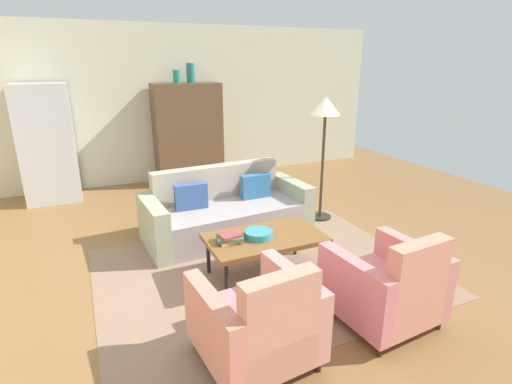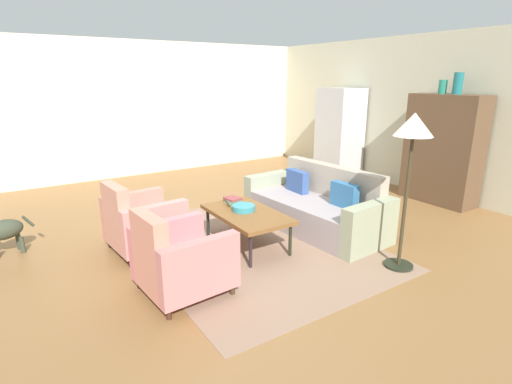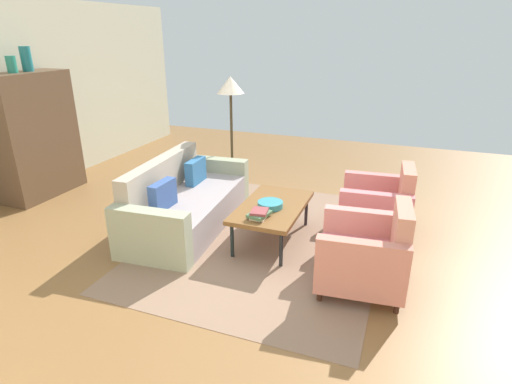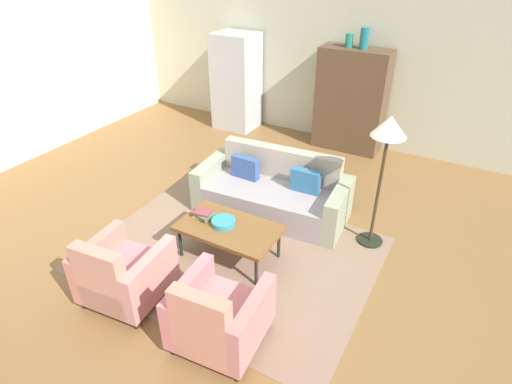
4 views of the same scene
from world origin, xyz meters
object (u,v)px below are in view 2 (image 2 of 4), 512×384
Objects in this scene: dog at (0,231)px; floor_lamp at (412,140)px; armchair_right at (178,262)px; refrigerator at (339,133)px; book_stack at (233,201)px; couch at (318,208)px; fruit_bowl at (244,208)px; vase_tall at (443,87)px; armchair_left at (140,224)px; vase_round at (458,83)px; coffee_table at (247,215)px; cabinet at (443,150)px.

floor_lamp is at bearing 130.90° from dog.
refrigerator is (-2.71, 4.79, 0.58)m from armchair_right.
couch is at bearing 72.33° from book_stack.
vase_tall is (0.13, 3.73, 1.42)m from fruit_bowl.
refrigerator reaches higher than armchair_left.
fruit_bowl is 0.41× the size of dog.
armchair_left is at bearing -100.32° from book_stack.
armchair_left is at bearing -97.57° from vase_tall.
armchair_right is 3.04× the size of fruit_bowl.
book_stack is 4.02m from refrigerator.
book_stack is 2.80m from dog.
floor_lamp reaches higher than dog.
vase_round is at bearing 79.54° from book_stack.
fruit_bowl is (-0.07, -1.19, 0.20)m from couch.
armchair_right is 2.64× the size of vase_round.
armchair_right is 1.26× the size of dog.
vase_tall reaches higher than couch.
armchair_right is at bearing -109.61° from floor_lamp.
fruit_bowl is at bearing 141.34° from dog.
book_stack is 3.99m from vase_tall.
couch is 6.47× the size of vase_round.
refrigerator is 1.08× the size of floor_lamp.
couch is 1.19m from coffee_table.
vase_round is at bearing -2.71° from cabinet.
couch is 3.28m from refrigerator.
cabinet is at bearing 177.29° from vase_round.
dog is (-0.97, -2.62, -0.18)m from book_stack.
coffee_table is at bearing 86.21° from couch.
cabinet is at bearing 2.60° from refrigerator.
cabinet is at bearing 1.81° from vase_tall.
couch is 1.80× the size of coffee_table.
armchair_left is 4.99m from cabinet.
refrigerator reaches higher than dog.
refrigerator reaches higher than book_stack.
couch is at bearing -49.37° from refrigerator.
fruit_bowl is 4.03m from vase_round.
book_stack is 0.16× the size of cabinet.
couch is 1.17× the size of refrigerator.
book_stack is (-0.38, 0.02, 0.08)m from coffee_table.
coffee_table is 4.15× the size of fruit_bowl.
book_stack reaches higher than dog.
coffee_table is 0.70× the size of floor_lamp.
armchair_right reaches higher than fruit_bowl.
armchair_left is at bearing -116.98° from coffee_table.
book_stack is at bearing -98.94° from cabinet.
fruit_bowl is (-0.68, 1.17, 0.14)m from armchair_right.
armchair_left is at bearing -99.28° from cabinet.
floor_lamp is at bearing 38.57° from coffee_table.
vase_tall reaches higher than coffee_table.
armchair_right reaches higher than book_stack.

